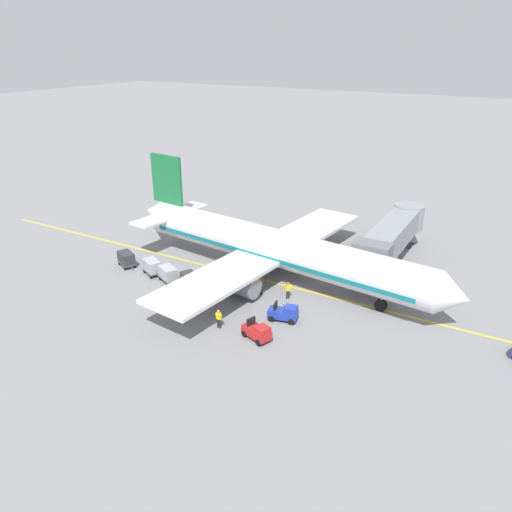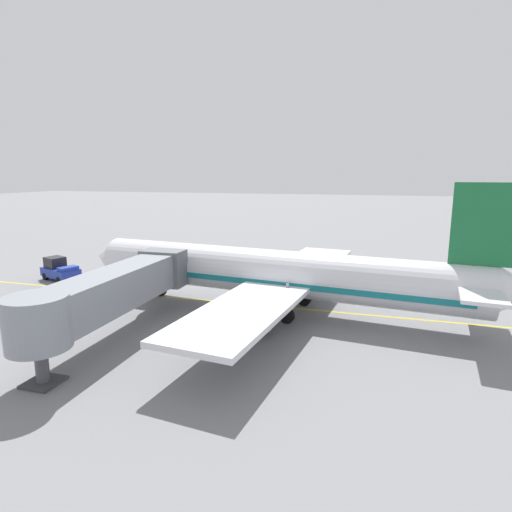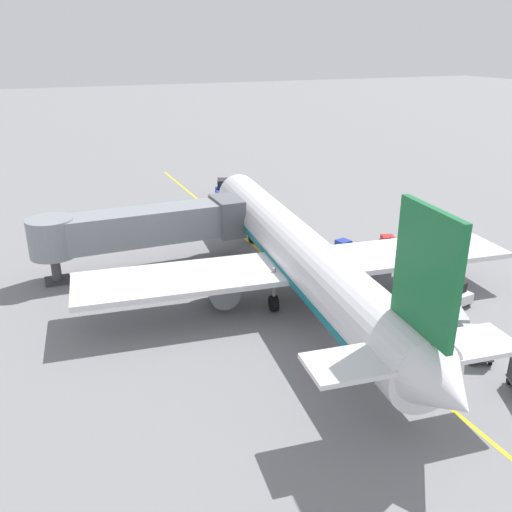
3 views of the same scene
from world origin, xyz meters
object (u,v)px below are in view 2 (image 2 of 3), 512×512
(parked_airliner, at_px, (277,274))
(baggage_tug_spare, at_px, (346,280))
(ground_crew_wing_walker, at_px, (280,287))
(ground_crew_marshaller, at_px, (295,271))
(baggage_cart_front, at_px, (353,286))
(baggage_cart_third_in_train, at_px, (415,292))
(ground_crew_loader, at_px, (251,286))
(baggage_cart_tail_end, at_px, (462,296))
(pushback_tractor, at_px, (60,270))
(jet_bridge, at_px, (112,290))
(baggage_cart_second_in_train, at_px, (385,289))
(baggage_tug_lead, at_px, (248,279))
(baggage_tug_trailing, at_px, (262,271))

(parked_airliner, xyz_separation_m, baggage_tug_spare, (9.39, -4.97, -2.47))
(ground_crew_wing_walker, xyz_separation_m, ground_crew_marshaller, (7.04, -0.05, 0.00))
(ground_crew_marshaller, bearing_deg, baggage_cart_front, -126.00)
(baggage_cart_front, xyz_separation_m, ground_crew_marshaller, (4.63, 6.38, 0.00))
(baggage_tug_spare, relative_size, baggage_cart_third_in_train, 0.91)
(baggage_tug_spare, height_order, baggage_cart_third_in_train, baggage_tug_spare)
(parked_airliner, relative_size, ground_crew_loader, 22.10)
(parked_airliner, xyz_separation_m, baggage_cart_third_in_train, (5.67, -11.18, -2.24))
(baggage_tug_spare, height_order, baggage_cart_tail_end, baggage_tug_spare)
(pushback_tractor, relative_size, ground_crew_wing_walker, 2.89)
(baggage_tug_spare, height_order, ground_crew_wing_walker, ground_crew_wing_walker)
(pushback_tractor, height_order, ground_crew_marshaller, pushback_tractor)
(jet_bridge, height_order, pushback_tractor, jet_bridge)
(parked_airliner, bearing_deg, baggage_cart_front, -42.76)
(parked_airliner, distance_m, pushback_tractor, 25.03)
(pushback_tractor, relative_size, ground_crew_marshaller, 2.89)
(jet_bridge, height_order, ground_crew_loader, jet_bridge)
(jet_bridge, relative_size, baggage_cart_front, 5.60)
(baggage_cart_second_in_train, relative_size, ground_crew_marshaller, 1.72)
(jet_bridge, bearing_deg, pushback_tractor, 51.01)
(parked_airliner, bearing_deg, ground_crew_marshaller, 2.91)
(ground_crew_wing_walker, bearing_deg, jet_bridge, 145.88)
(jet_bridge, distance_m, ground_crew_marshaller, 21.77)
(baggage_cart_second_in_train, xyz_separation_m, baggage_cart_tail_end, (-0.73, -6.24, 0.00))
(baggage_tug_spare, bearing_deg, baggage_tug_lead, 103.24)
(baggage_cart_third_in_train, bearing_deg, baggage_cart_tail_end, -93.16)
(baggage_cart_front, height_order, baggage_cart_second_in_train, same)
(pushback_tractor, relative_size, baggage_tug_spare, 1.84)
(baggage_cart_front, xyz_separation_m, ground_crew_loader, (-2.85, 9.07, 0.00))
(baggage_tug_trailing, bearing_deg, ground_crew_wing_walker, -152.65)
(baggage_cart_front, bearing_deg, baggage_tug_trailing, 65.63)
(jet_bridge, relative_size, baggage_tug_lead, 6.03)
(ground_crew_loader, bearing_deg, jet_bridge, 154.04)
(baggage_cart_second_in_train, height_order, baggage_cart_third_in_train, same)
(baggage_cart_front, bearing_deg, baggage_cart_second_in_train, -92.04)
(ground_crew_wing_walker, bearing_deg, baggage_cart_front, -69.46)
(jet_bridge, bearing_deg, ground_crew_wing_walker, -34.12)
(parked_airliner, relative_size, baggage_cart_tail_end, 12.85)
(baggage_tug_lead, distance_m, ground_crew_loader, 3.95)
(baggage_tug_spare, bearing_deg, baggage_cart_front, -164.58)
(baggage_tug_trailing, distance_m, baggage_cart_third_in_train, 16.21)
(parked_airliner, height_order, baggage_tug_spare, parked_airliner)
(baggage_cart_second_in_train, xyz_separation_m, ground_crew_loader, (-2.74, 11.90, 0.00))
(baggage_cart_third_in_train, bearing_deg, baggage_tug_trailing, 71.44)
(baggage_cart_second_in_train, relative_size, ground_crew_wing_walker, 1.72)
(ground_crew_marshaller, bearing_deg, pushback_tractor, 106.85)
(baggage_cart_third_in_train, relative_size, ground_crew_wing_walker, 1.72)
(baggage_tug_trailing, xyz_separation_m, baggage_cart_third_in_train, (-5.16, -15.37, 0.24))
(baggage_tug_lead, relative_size, baggage_cart_second_in_train, 0.93)
(baggage_cart_tail_end, height_order, ground_crew_marshaller, ground_crew_marshaller)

